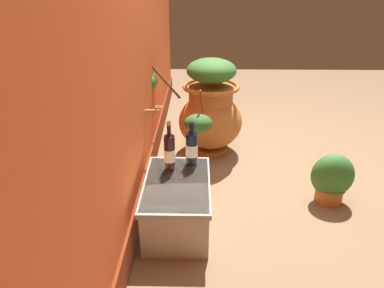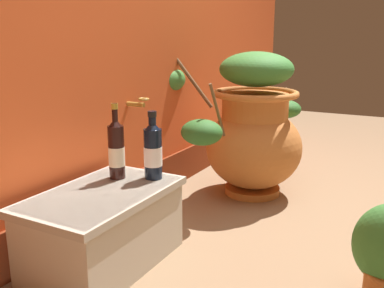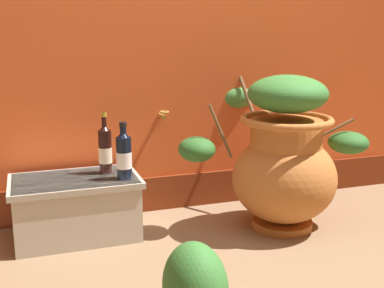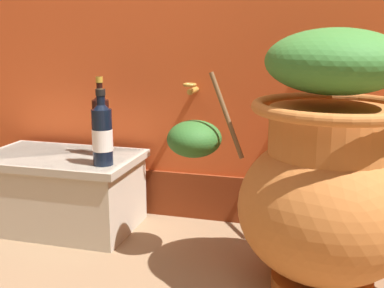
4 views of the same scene
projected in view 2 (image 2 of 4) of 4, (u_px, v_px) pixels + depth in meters
ground_plane at (348, 246)px, 1.92m from camera, size 7.00×7.00×0.00m
terracotta_urn at (251, 128)px, 2.49m from camera, size 1.01×0.90×0.83m
stone_ledge at (104, 225)px, 1.73m from camera, size 0.65×0.40×0.32m
wine_bottle_left at (116, 149)px, 1.83m from camera, size 0.07×0.07×0.32m
wine_bottle_middle at (153, 149)px, 1.83m from camera, size 0.08×0.08×0.29m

